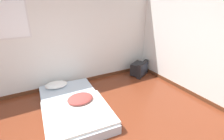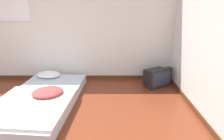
{
  "view_description": "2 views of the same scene",
  "coord_description": "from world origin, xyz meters",
  "views": [
    {
      "loc": [
        -0.66,
        -1.75,
        2.2
      ],
      "look_at": [
        1.24,
        1.68,
        0.55
      ],
      "focal_mm": 28.0,
      "sensor_mm": 36.0,
      "label": 1
    },
    {
      "loc": [
        1.4,
        -1.52,
        1.69
      ],
      "look_at": [
        1.39,
        1.61,
        0.55
      ],
      "focal_mm": 28.0,
      "sensor_mm": 36.0,
      "label": 2
    }
  ],
  "objects": [
    {
      "name": "wall_back",
      "position": [
        -0.01,
        2.51,
        1.29
      ],
      "size": [
        8.02,
        0.08,
        2.6
      ],
      "color": "silver",
      "rests_on": "ground_plane"
    },
    {
      "name": "mattress_bed",
      "position": [
        0.11,
        1.3,
        0.12
      ],
      "size": [
        1.36,
        2.16,
        0.32
      ],
      "color": "silver",
      "rests_on": "ground_plane"
    },
    {
      "name": "crt_tv",
      "position": [
        2.4,
        2.09,
        0.2
      ],
      "size": [
        0.64,
        0.56,
        0.43
      ],
      "color": "black",
      "rests_on": "ground_plane"
    }
  ]
}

